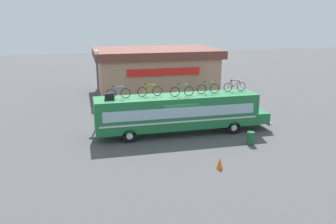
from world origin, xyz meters
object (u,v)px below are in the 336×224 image
(rooftop_bicycle_2, at_px, (150,91))
(bus, at_px, (180,112))
(luggage_bag_1, at_px, (109,96))
(rooftop_bicycle_4, at_px, (208,88))
(rooftop_bicycle_5, at_px, (235,86))
(trash_bin, at_px, (251,138))
(rooftop_bicycle_1, at_px, (118,93))
(street_lamp, at_px, (97,76))
(traffic_cone, at_px, (220,163))
(rooftop_bicycle_3, at_px, (182,91))

(rooftop_bicycle_2, bearing_deg, bus, -7.63)
(luggage_bag_1, bearing_deg, rooftop_bicycle_4, 1.17)
(rooftop_bicycle_2, height_order, rooftop_bicycle_4, rooftop_bicycle_4)
(rooftop_bicycle_5, xyz_separation_m, trash_bin, (-0.38, -3.74, -2.80))
(bus, relative_size, luggage_bag_1, 20.60)
(rooftop_bicycle_1, height_order, street_lamp, street_lamp)
(luggage_bag_1, height_order, traffic_cone, luggage_bag_1)
(luggage_bag_1, relative_size, rooftop_bicycle_1, 0.37)
(bus, bearing_deg, luggage_bag_1, -179.32)
(luggage_bag_1, distance_m, rooftop_bicycle_3, 5.06)
(luggage_bag_1, bearing_deg, street_lamp, 95.79)
(bus, xyz_separation_m, luggage_bag_1, (-4.98, -0.06, 1.42))
(bus, relative_size, traffic_cone, 19.53)
(luggage_bag_1, height_order, rooftop_bicycle_4, rooftop_bicycle_4)
(rooftop_bicycle_4, xyz_separation_m, rooftop_bicycle_5, (2.22, 0.30, -0.01))
(rooftop_bicycle_1, distance_m, street_lamp, 4.98)
(rooftop_bicycle_1, distance_m, trash_bin, 9.49)
(rooftop_bicycle_3, xyz_separation_m, rooftop_bicycle_5, (4.33, 0.71, -0.01))
(traffic_cone, height_order, street_lamp, street_lamp)
(bus, relative_size, rooftop_bicycle_5, 7.36)
(rooftop_bicycle_1, bearing_deg, bus, -1.23)
(bus, xyz_separation_m, street_lamp, (-5.49, 4.92, 2.06))
(luggage_bag_1, xyz_separation_m, rooftop_bicycle_5, (9.38, 0.44, 0.15))
(luggage_bag_1, distance_m, rooftop_bicycle_1, 0.66)
(trash_bin, height_order, street_lamp, street_lamp)
(bus, bearing_deg, trash_bin, -39.88)
(traffic_cone, bearing_deg, rooftop_bicycle_1, 126.63)
(rooftop_bicycle_3, xyz_separation_m, rooftop_bicycle_4, (2.10, 0.41, 0.00))
(bus, bearing_deg, rooftop_bicycle_3, -77.76)
(rooftop_bicycle_3, distance_m, street_lamp, 7.65)
(rooftop_bicycle_4, relative_size, traffic_cone, 2.57)
(rooftop_bicycle_3, height_order, trash_bin, rooftop_bicycle_3)
(bus, distance_m, rooftop_bicycle_4, 2.69)
(rooftop_bicycle_3, bearing_deg, bus, 102.24)
(luggage_bag_1, relative_size, rooftop_bicycle_4, 0.37)
(trash_bin, xyz_separation_m, street_lamp, (-9.50, 8.28, 3.29))
(traffic_cone, bearing_deg, rooftop_bicycle_4, 76.05)
(bus, distance_m, rooftop_bicycle_5, 4.68)
(bus, bearing_deg, rooftop_bicycle_2, 172.37)
(rooftop_bicycle_1, relative_size, traffic_cone, 2.57)
(rooftop_bicycle_1, relative_size, rooftop_bicycle_2, 0.95)
(street_lamp, bearing_deg, rooftop_bicycle_1, -76.90)
(rooftop_bicycle_3, height_order, rooftop_bicycle_5, rooftop_bicycle_3)
(rooftop_bicycle_4, bearing_deg, trash_bin, -61.81)
(rooftop_bicycle_3, distance_m, traffic_cone, 6.85)
(bus, height_order, rooftop_bicycle_2, rooftop_bicycle_2)
(rooftop_bicycle_5, bearing_deg, bus, -175.00)
(rooftop_bicycle_2, bearing_deg, traffic_cone, -68.59)
(rooftop_bicycle_4, bearing_deg, street_lamp, 147.75)
(traffic_cone, bearing_deg, rooftop_bicycle_3, 94.31)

